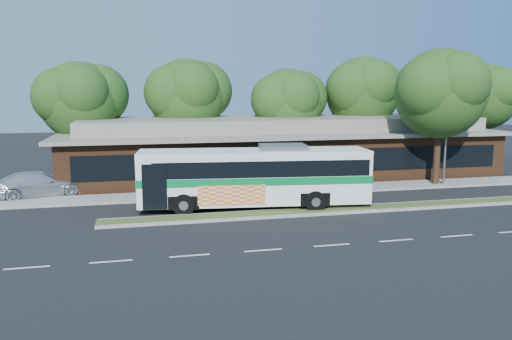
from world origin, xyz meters
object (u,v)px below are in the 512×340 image
at_px(sedan, 39,184).
at_px(lamp_post, 447,114).
at_px(transit_bus, 256,173).
at_px(sidewalk_tree, 445,91).

bearing_deg(sedan, lamp_post, -111.27).
relative_size(transit_bus, sedan, 2.37).
height_order(sedan, sidewalk_tree, sidewalk_tree).
height_order(lamp_post, transit_bus, lamp_post).
relative_size(sedan, sidewalk_tree, 0.58).
xyz_separation_m(transit_bus, sedan, (-12.32, 5.99, -1.19)).
height_order(lamp_post, sedan, lamp_post).
xyz_separation_m(transit_bus, sidewalk_tree, (14.15, 3.95, 4.45)).
height_order(lamp_post, sidewalk_tree, sidewalk_tree).
xyz_separation_m(lamp_post, sidewalk_tree, (-0.01, 0.35, 1.53)).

